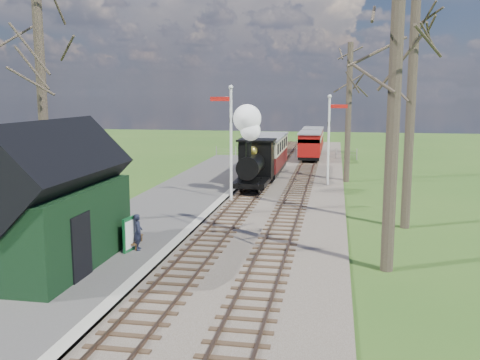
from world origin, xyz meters
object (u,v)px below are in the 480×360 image
(sign_board, at_px, (130,234))
(person, at_px, (138,232))
(bench, at_px, (132,236))
(red_carriage_b, at_px, (313,140))
(red_carriage_a, at_px, (310,145))
(coach, at_px, (266,153))
(station_shed, at_px, (51,204))
(locomotive, at_px, (253,154))
(semaphore_far, at_px, (330,133))
(semaphore_near, at_px, (230,135))

(sign_board, relative_size, person, 0.93)
(bench, distance_m, person, 0.67)
(red_carriage_b, bearing_deg, bench, -98.96)
(red_carriage_a, relative_size, red_carriage_b, 1.00)
(coach, height_order, person, coach)
(station_shed, bearing_deg, coach, 78.57)
(sign_board, bearing_deg, person, 33.97)
(locomotive, distance_m, red_carriage_a, 15.28)
(locomotive, relative_size, coach, 0.62)
(semaphore_far, relative_size, person, 4.33)
(bench, bearing_deg, person, -46.35)
(locomotive, bearing_deg, red_carriage_b, 82.75)
(red_carriage_a, distance_m, person, 28.45)
(coach, bearing_deg, red_carriage_b, 79.80)
(station_shed, bearing_deg, red_carriage_b, 79.07)
(station_shed, relative_size, semaphore_far, 1.10)
(coach, bearing_deg, semaphore_far, -36.62)
(semaphore_far, height_order, coach, semaphore_far)
(sign_board, relative_size, bench, 0.84)
(semaphore_far, distance_m, sign_board, 17.56)
(locomotive, height_order, red_carriage_a, locomotive)
(station_shed, xyz_separation_m, locomotive, (4.29, 15.18, 0.02))
(semaphore_far, height_order, red_carriage_a, semaphore_far)
(semaphore_far, height_order, locomotive, semaphore_far)
(coach, height_order, bench, coach)
(red_carriage_a, bearing_deg, sign_board, -100.13)
(locomotive, xyz_separation_m, red_carriage_a, (2.61, 15.03, -0.88))
(bench, bearing_deg, sign_board, -73.67)
(station_shed, distance_m, semaphore_near, 12.58)
(red_carriage_a, distance_m, bench, 28.09)
(coach, distance_m, red_carriage_b, 14.69)
(locomotive, bearing_deg, semaphore_near, -103.39)
(semaphore_near, distance_m, sign_board, 10.51)
(semaphore_near, xyz_separation_m, coach, (0.77, 9.25, -1.96))
(bench, bearing_deg, red_carriage_b, 81.04)
(coach, xyz_separation_m, sign_board, (-2.44, -19.24, -0.85))
(semaphore_far, relative_size, red_carriage_b, 1.21)
(station_shed, bearing_deg, locomotive, 74.24)
(station_shed, distance_m, sign_board, 3.10)
(station_shed, height_order, person, station_shed)
(coach, bearing_deg, locomotive, -90.11)
(red_carriage_a, xyz_separation_m, red_carriage_b, (0.00, 5.50, 0.00))
(semaphore_far, distance_m, person, 17.31)
(semaphore_far, distance_m, bench, 17.12)
(locomotive, bearing_deg, station_shed, -105.76)
(semaphore_near, distance_m, red_carriage_a, 18.65)
(semaphore_near, bearing_deg, red_carriage_a, 79.52)
(red_carriage_a, xyz_separation_m, bench, (-5.22, -27.59, -0.82))
(semaphore_far, xyz_separation_m, person, (-6.57, -15.82, -2.49))
(sign_board, height_order, bench, sign_board)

